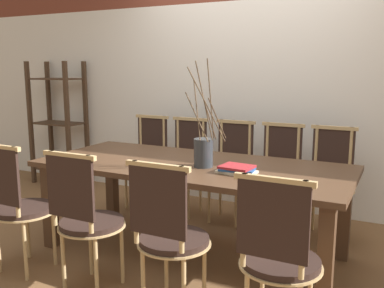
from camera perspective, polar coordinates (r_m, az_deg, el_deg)
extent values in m
plane|color=brown|center=(3.50, 0.00, -14.18)|extent=(16.00, 16.00, 0.00)
cube|color=white|center=(4.47, 7.94, 5.07)|extent=(12.00, 0.06, 2.10)
cube|color=#4C3321|center=(3.27, 0.00, -2.93)|extent=(2.37, 1.03, 0.04)
cube|color=#4C3321|center=(3.67, -18.40, -7.84)|extent=(0.09, 0.09, 0.68)
cube|color=#4C3321|center=(2.70, 17.38, -14.44)|extent=(0.09, 0.09, 0.68)
cube|color=#4C3321|center=(4.26, -10.62, -5.00)|extent=(0.09, 0.09, 0.68)
cube|color=#4C3321|center=(3.46, 19.66, -9.05)|extent=(0.09, 0.09, 0.68)
cylinder|color=black|center=(3.30, -21.46, -8.03)|extent=(0.41, 0.41, 0.04)
cylinder|color=tan|center=(3.31, -21.43, -8.42)|extent=(0.44, 0.44, 0.01)
cylinder|color=tan|center=(3.56, -21.06, -10.71)|extent=(0.03, 0.03, 0.44)
cylinder|color=tan|center=(3.37, -17.92, -11.67)|extent=(0.03, 0.03, 0.44)
cylinder|color=tan|center=(3.20, -21.35, -13.08)|extent=(0.03, 0.03, 0.44)
cylinder|color=tan|center=(3.02, -22.41, -4.75)|extent=(0.03, 0.03, 0.47)
cube|color=black|center=(3.11, -24.25, -3.97)|extent=(0.35, 0.02, 0.38)
cylinder|color=black|center=(2.89, -13.22, -10.16)|extent=(0.41, 0.41, 0.04)
cylinder|color=tan|center=(2.90, -13.20, -10.59)|extent=(0.44, 0.44, 0.01)
cylinder|color=tan|center=(3.15, -13.36, -13.00)|extent=(0.03, 0.03, 0.44)
cylinder|color=tan|center=(3.00, -9.31, -14.10)|extent=(0.03, 0.03, 0.44)
cylinder|color=tan|center=(2.97, -16.78, -14.65)|extent=(0.03, 0.03, 0.44)
cylinder|color=tan|center=(2.81, -12.64, -15.97)|extent=(0.03, 0.03, 0.44)
cylinder|color=tan|center=(2.79, -18.04, -5.68)|extent=(0.03, 0.03, 0.47)
cylinder|color=tan|center=(2.60, -13.47, -6.60)|extent=(0.03, 0.03, 0.47)
cube|color=black|center=(2.68, -15.93, -5.67)|extent=(0.35, 0.02, 0.38)
cube|color=tan|center=(2.64, -16.07, -1.48)|extent=(0.39, 0.03, 0.03)
cylinder|color=black|center=(2.57, -2.40, -12.59)|extent=(0.41, 0.41, 0.04)
cylinder|color=tan|center=(2.57, -2.40, -13.07)|extent=(0.44, 0.44, 0.01)
cylinder|color=tan|center=(2.83, -3.46, -15.55)|extent=(0.03, 0.03, 0.44)
cylinder|color=tan|center=(2.72, 1.65, -16.68)|extent=(0.03, 0.03, 0.44)
cylinder|color=tan|center=(2.63, -6.54, -17.76)|extent=(0.03, 0.03, 0.44)
cylinder|color=tan|center=(2.41, -7.52, -7.74)|extent=(0.03, 0.03, 0.47)
cylinder|color=tan|center=(2.27, -1.40, -8.82)|extent=(0.03, 0.03, 0.47)
cube|color=black|center=(2.32, -4.63, -7.76)|extent=(0.35, 0.02, 0.38)
cube|color=tan|center=(2.27, -4.64, -2.95)|extent=(0.39, 0.03, 0.03)
cylinder|color=black|center=(2.35, 11.71, -15.04)|extent=(0.41, 0.41, 0.04)
cylinder|color=tan|center=(2.36, 11.69, -15.56)|extent=(0.44, 0.44, 0.01)
cylinder|color=tan|center=(2.60, 9.33, -18.11)|extent=(0.03, 0.03, 0.44)
cylinder|color=tan|center=(2.13, 6.92, -10.12)|extent=(0.03, 0.03, 0.47)
cylinder|color=tan|center=(2.06, 14.62, -11.13)|extent=(0.03, 0.03, 0.47)
cube|color=black|center=(2.08, 10.68, -10.08)|extent=(0.35, 0.02, 0.38)
cube|color=tan|center=(2.03, 10.90, -4.75)|extent=(0.39, 0.03, 0.03)
cylinder|color=black|center=(4.46, -6.45, -2.71)|extent=(0.41, 0.41, 0.04)
cylinder|color=tan|center=(4.46, -6.45, -3.00)|extent=(0.44, 0.44, 0.01)
cylinder|color=tan|center=(4.34, -5.87, -6.28)|extent=(0.03, 0.03, 0.44)
cylinder|color=tan|center=(4.48, -8.77, -5.80)|extent=(0.03, 0.03, 0.44)
cylinder|color=tan|center=(4.56, -4.05, -5.43)|extent=(0.03, 0.03, 0.44)
cylinder|color=tan|center=(4.69, -6.88, -5.01)|extent=(0.03, 0.03, 0.44)
cylinder|color=tan|center=(4.48, -3.75, 0.72)|extent=(0.03, 0.03, 0.47)
cylinder|color=tan|center=(4.63, -6.83, 0.99)|extent=(0.03, 0.03, 0.47)
cube|color=black|center=(4.55, -5.29, 1.16)|extent=(0.35, 0.02, 0.38)
cube|color=tan|center=(4.52, -5.36, 3.64)|extent=(0.39, 0.03, 0.03)
cylinder|color=black|center=(4.23, -1.27, -3.35)|extent=(0.41, 0.41, 0.04)
cylinder|color=tan|center=(4.24, -1.27, -3.66)|extent=(0.44, 0.44, 0.01)
cylinder|color=tan|center=(4.12, -0.48, -7.12)|extent=(0.03, 0.03, 0.44)
cylinder|color=tan|center=(4.24, -3.72, -6.62)|extent=(0.03, 0.03, 0.44)
cylinder|color=tan|center=(4.35, 1.14, -6.18)|extent=(0.03, 0.03, 0.44)
cylinder|color=tan|center=(4.47, -1.98, -5.74)|extent=(0.03, 0.03, 0.44)
cylinder|color=tan|center=(4.27, 1.53, 0.27)|extent=(0.03, 0.03, 0.47)
cylinder|color=tan|center=(4.40, -1.88, 0.56)|extent=(0.03, 0.03, 0.47)
cube|color=black|center=(4.33, -0.17, 0.74)|extent=(0.35, 0.02, 0.38)
cube|color=tan|center=(4.30, -0.20, 3.34)|extent=(0.39, 0.03, 0.03)
cylinder|color=black|center=(4.03, 4.84, -4.07)|extent=(0.41, 0.41, 0.04)
cylinder|color=tan|center=(4.04, 4.83, -4.39)|extent=(0.44, 0.44, 0.01)
cylinder|color=tan|center=(3.93, 5.88, -8.03)|extent=(0.03, 0.03, 0.44)
cylinder|color=tan|center=(4.03, 2.29, -7.53)|extent=(0.03, 0.03, 0.44)
cylinder|color=tan|center=(4.17, 7.20, -6.98)|extent=(0.03, 0.03, 0.44)
cylinder|color=tan|center=(4.26, 3.79, -6.53)|extent=(0.03, 0.03, 0.44)
cylinder|color=tan|center=(4.09, 7.69, -0.26)|extent=(0.03, 0.03, 0.47)
cylinder|color=tan|center=(4.19, 3.96, 0.06)|extent=(0.03, 0.03, 0.47)
cube|color=black|center=(4.14, 5.83, 0.24)|extent=(0.35, 0.02, 0.38)
cube|color=tan|center=(4.10, 5.85, 2.96)|extent=(0.39, 0.03, 0.03)
cylinder|color=black|center=(3.89, 11.15, -4.76)|extent=(0.41, 0.41, 0.04)
cylinder|color=tan|center=(3.90, 11.14, -5.09)|extent=(0.44, 0.44, 0.01)
cylinder|color=tan|center=(3.80, 12.44, -8.87)|extent=(0.03, 0.03, 0.44)
cylinder|color=tan|center=(3.87, 8.56, -8.39)|extent=(0.03, 0.03, 0.44)
cylinder|color=tan|center=(4.05, 13.40, -7.71)|extent=(0.03, 0.03, 0.44)
cylinder|color=tan|center=(4.12, 9.74, -7.29)|extent=(0.03, 0.03, 0.44)
cylinder|color=tan|center=(3.97, 13.97, -0.80)|extent=(0.03, 0.03, 0.47)
cylinder|color=tan|center=(4.04, 9.98, -0.46)|extent=(0.03, 0.03, 0.47)
cube|color=black|center=(4.00, 11.99, -0.28)|extent=(0.35, 0.02, 0.38)
cube|color=tan|center=(3.97, 12.08, 2.53)|extent=(0.39, 0.03, 0.03)
cylinder|color=black|center=(3.80, 17.66, -5.41)|extent=(0.41, 0.41, 0.04)
cylinder|color=tan|center=(3.81, 17.64, -5.75)|extent=(0.44, 0.44, 0.01)
cylinder|color=tan|center=(3.73, 19.18, -9.60)|extent=(0.03, 0.03, 0.44)
cylinder|color=tan|center=(3.77, 15.10, -9.17)|extent=(0.03, 0.03, 0.44)
cylinder|color=tan|center=(3.98, 19.71, -8.37)|extent=(0.03, 0.03, 0.44)
cylinder|color=tan|center=(4.02, 15.89, -7.98)|extent=(0.03, 0.03, 0.44)
cylinder|color=tan|center=(3.90, 20.37, -1.34)|extent=(0.03, 0.03, 0.47)
cylinder|color=tan|center=(3.94, 16.20, -0.99)|extent=(0.03, 0.03, 0.47)
cube|color=black|center=(3.91, 18.31, -0.81)|extent=(0.35, 0.02, 0.38)
cube|color=tan|center=(3.88, 18.46, 2.06)|extent=(0.39, 0.03, 0.03)
cylinder|color=#33383D|center=(3.14, 1.53, -1.19)|extent=(0.14, 0.14, 0.21)
cylinder|color=brown|center=(3.01, 0.63, 3.64)|extent=(0.20, 0.03, 0.34)
cylinder|color=brown|center=(3.04, 2.27, 3.65)|extent=(0.07, 0.12, 0.34)
cylinder|color=brown|center=(3.02, 1.63, 5.74)|extent=(0.12, 0.07, 0.56)
cylinder|color=brown|center=(3.06, 0.66, 4.65)|extent=(0.10, 0.08, 0.44)
cylinder|color=brown|center=(3.03, 3.40, 3.36)|extent=(0.04, 0.24, 0.31)
cylinder|color=brown|center=(3.06, 2.49, 5.94)|extent=(0.01, 0.12, 0.58)
cylinder|color=brown|center=(2.95, 1.95, 5.23)|extent=(0.23, 0.16, 0.52)
cube|color=beige|center=(2.99, 5.99, -3.70)|extent=(0.28, 0.20, 0.02)
cube|color=#234C8C|center=(2.99, 6.06, -3.36)|extent=(0.25, 0.19, 0.02)
cube|color=maroon|center=(2.99, 6.00, -3.05)|extent=(0.23, 0.20, 0.02)
cube|color=#422D1E|center=(5.67, -20.74, 2.60)|extent=(0.04, 0.04, 1.51)
cube|color=#422D1E|center=(5.24, -16.23, 2.28)|extent=(0.04, 0.04, 1.51)
cube|color=#422D1E|center=(5.90, -18.41, 3.01)|extent=(0.04, 0.04, 1.51)
cube|color=#422D1E|center=(5.48, -13.92, 2.72)|extent=(0.04, 0.04, 1.51)
cube|color=#422D1E|center=(5.67, -17.07, -3.11)|extent=(0.61, 0.33, 0.02)
cube|color=#422D1E|center=(5.57, -17.38, 2.66)|extent=(0.61, 0.33, 0.02)
cube|color=#422D1E|center=(5.53, -17.69, 8.27)|extent=(0.61, 0.33, 0.02)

